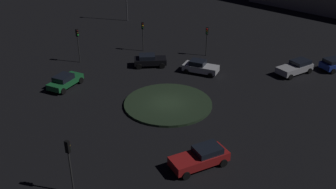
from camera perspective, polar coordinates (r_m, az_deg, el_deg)
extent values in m
plane|color=black|center=(38.42, 0.00, -1.51)|extent=(116.90, 116.90, 0.00)
cylinder|color=#263823|center=(38.36, 0.00, -1.35)|extent=(8.80, 8.80, 0.24)
cube|color=red|center=(29.81, 4.64, -9.49)|extent=(4.68, 2.09, 0.72)
cube|color=black|center=(29.78, 5.88, -8.15)|extent=(2.13, 1.71, 0.49)
cylinder|color=black|center=(28.74, 2.70, -11.93)|extent=(0.66, 0.26, 0.65)
cylinder|color=black|center=(29.97, 0.98, -10.02)|extent=(0.66, 0.26, 0.65)
cylinder|color=black|center=(30.20, 8.22, -10.02)|extent=(0.66, 0.26, 0.65)
cylinder|color=black|center=(31.37, 6.34, -8.30)|extent=(0.66, 0.26, 0.65)
cube|color=white|center=(45.29, 4.88, 3.95)|extent=(4.07, 4.16, 0.70)
cube|color=black|center=(45.17, 4.44, 4.76)|extent=(2.30, 2.30, 0.54)
cylinder|color=black|center=(45.80, 6.96, 3.64)|extent=(0.57, 0.59, 0.60)
cylinder|color=black|center=(44.28, 6.30, 2.82)|extent=(0.57, 0.59, 0.60)
cylinder|color=black|center=(46.62, 3.49, 4.23)|extent=(0.57, 0.59, 0.60)
cylinder|color=black|center=(45.12, 2.73, 3.44)|extent=(0.57, 0.59, 0.60)
cube|color=#1E7238|center=(43.17, -14.99, 1.86)|extent=(4.32, 4.05, 0.60)
cube|color=black|center=(42.78, -15.28, 2.42)|extent=(2.49, 2.45, 0.53)
cylinder|color=black|center=(44.85, -14.60, 2.46)|extent=(0.67, 0.62, 0.69)
cylinder|color=black|center=(43.79, -12.81, 2.05)|extent=(0.67, 0.62, 0.69)
cylinder|color=black|center=(42.86, -17.11, 0.93)|extent=(0.67, 0.62, 0.69)
cylinder|color=black|center=(41.75, -15.31, 0.46)|extent=(0.67, 0.62, 0.69)
cube|color=black|center=(47.14, -2.65, 5.01)|extent=(4.25, 2.93, 0.68)
cube|color=black|center=(46.91, -3.13, 5.64)|extent=(2.30, 2.10, 0.46)
cylinder|color=black|center=(48.15, -1.02, 5.09)|extent=(0.71, 0.42, 0.67)
cylinder|color=black|center=(46.51, -0.88, 4.27)|extent=(0.71, 0.42, 0.67)
cylinder|color=black|center=(48.07, -4.36, 4.97)|extent=(0.71, 0.42, 0.67)
cylinder|color=black|center=(46.42, -4.32, 4.14)|extent=(0.71, 0.42, 0.67)
cube|color=black|center=(49.72, 23.38, 4.65)|extent=(2.08, 1.60, 0.44)
cylinder|color=black|center=(50.12, 21.90, 3.96)|extent=(0.66, 0.23, 0.66)
cylinder|color=black|center=(48.99, 23.30, 3.17)|extent=(0.66, 0.23, 0.66)
cube|color=silver|center=(47.30, 18.25, 3.71)|extent=(4.73, 2.52, 0.72)
cube|color=black|center=(47.75, 19.06, 4.58)|extent=(2.35, 1.93, 0.47)
cylinder|color=black|center=(45.74, 17.72, 2.49)|extent=(0.68, 0.32, 0.65)
cylinder|color=black|center=(46.80, 16.06, 3.30)|extent=(0.68, 0.32, 0.65)
cylinder|color=black|center=(48.13, 20.26, 3.32)|extent=(0.68, 0.32, 0.65)
cylinder|color=black|center=(49.14, 18.62, 4.07)|extent=(0.68, 0.32, 0.65)
cylinder|color=#2D2D2D|center=(51.79, -3.73, 8.07)|extent=(0.12, 0.12, 3.08)
cube|color=black|center=(51.17, -3.79, 10.18)|extent=(0.34, 0.27, 0.90)
sphere|color=#3F0C0C|center=(50.96, -3.78, 10.42)|extent=(0.20, 0.20, 0.20)
sphere|color=yellow|center=(51.03, -3.77, 10.13)|extent=(0.20, 0.20, 0.20)
sphere|color=#0F3819|center=(51.11, -3.76, 9.84)|extent=(0.20, 0.20, 0.20)
cylinder|color=#2D2D2D|center=(27.50, -14.17, -11.25)|extent=(0.12, 0.12, 3.45)
cube|color=black|center=(26.24, -14.70, -7.51)|extent=(0.36, 0.37, 0.90)
sphere|color=#3F0C0C|center=(26.17, -14.57, -6.87)|extent=(0.20, 0.20, 0.20)
sphere|color=yellow|center=(26.32, -14.50, -7.36)|extent=(0.20, 0.20, 0.20)
sphere|color=#0F3819|center=(26.47, -14.43, -7.84)|extent=(0.20, 0.20, 0.20)
cylinder|color=#2D2D2D|center=(50.33, 5.72, 7.31)|extent=(0.12, 0.12, 2.90)
cube|color=black|center=(49.72, 5.82, 9.38)|extent=(0.37, 0.37, 0.90)
sphere|color=red|center=(49.50, 5.79, 9.63)|extent=(0.20, 0.20, 0.20)
sphere|color=#4C380F|center=(49.58, 5.78, 9.33)|extent=(0.20, 0.20, 0.20)
sphere|color=#0F3819|center=(49.67, 5.76, 9.03)|extent=(0.20, 0.20, 0.20)
cylinder|color=#2D2D2D|center=(49.10, -13.09, 6.53)|extent=(0.12, 0.12, 3.41)
cube|color=black|center=(48.40, -13.36, 8.91)|extent=(0.36, 0.31, 0.90)
sphere|color=#3F0C0C|center=(48.21, -13.30, 9.18)|extent=(0.20, 0.20, 0.20)
sphere|color=#4C380F|center=(48.29, -13.26, 8.88)|extent=(0.20, 0.20, 0.20)
sphere|color=#1EE53F|center=(48.37, -13.23, 8.57)|extent=(0.20, 0.20, 0.20)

